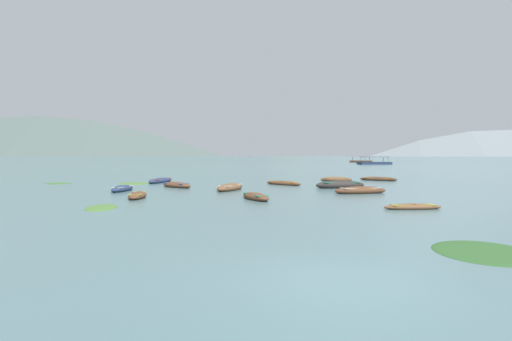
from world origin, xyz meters
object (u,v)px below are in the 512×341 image
object	(u,v)px
rowboat_5	(230,188)
rowboat_10	(360,191)
rowboat_2	(161,181)
rowboat_4	(340,185)
rowboat_1	(137,195)
rowboat_6	(283,183)
rowboat_9	(336,179)
rowboat_12	(413,207)
rowboat_0	(177,185)
ferry_1	(374,163)
rowboat_3	(122,189)
rowboat_8	(256,197)
ferry_0	(361,161)
rowboat_7	(378,179)

from	to	relation	value
rowboat_5	rowboat_10	distance (m)	9.88
rowboat_2	rowboat_4	size ratio (longest dim) A/B	1.02
rowboat_1	rowboat_6	bearing A→B (deg)	43.46
rowboat_9	rowboat_12	size ratio (longest dim) A/B	1.12
rowboat_0	ferry_1	xyz separation A→B (m)	(46.91, 79.09, 0.26)
rowboat_1	rowboat_2	xyz separation A→B (m)	(-1.30, 13.85, 0.03)
rowboat_1	rowboat_0	bearing A→B (deg)	81.39
rowboat_4	ferry_1	bearing A→B (deg)	67.69
rowboat_3	rowboat_10	xyz separation A→B (m)	(17.67, -2.65, 0.03)
rowboat_4	rowboat_8	xyz separation A→B (m)	(-7.53, -7.82, -0.08)
rowboat_1	rowboat_12	world-z (taller)	rowboat_1
ferry_1	rowboat_3	bearing A→B (deg)	-121.50
rowboat_1	rowboat_4	xyz separation A→B (m)	(15.09, 6.63, 0.09)
rowboat_0	rowboat_5	size ratio (longest dim) A/B	0.91
rowboat_0	rowboat_2	bearing A→B (deg)	113.51
rowboat_0	rowboat_9	xyz separation A→B (m)	(15.72, 6.73, 0.00)
ferry_0	rowboat_12	bearing A→B (deg)	-107.50
rowboat_6	rowboat_3	bearing A→B (deg)	-157.50
rowboat_0	ferry_0	bearing A→B (deg)	64.24
rowboat_0	rowboat_6	xyz separation A→B (m)	(9.50, 2.10, -0.04)
rowboat_7	rowboat_4	bearing A→B (deg)	-127.05
rowboat_9	ferry_0	bearing A→B (deg)	70.07
rowboat_12	rowboat_6	bearing A→B (deg)	106.14
rowboat_2	rowboat_10	bearing A→B (deg)	-35.35
rowboat_2	ferry_0	xyz separation A→B (m)	(55.94, 104.89, 0.26)
rowboat_12	ferry_0	distance (m)	130.63
rowboat_2	rowboat_5	world-z (taller)	rowboat_5
rowboat_4	rowboat_9	size ratio (longest dim) A/B	1.30
rowboat_0	rowboat_10	bearing A→B (deg)	-22.99
rowboat_6	rowboat_10	distance (m)	9.28
rowboat_1	rowboat_12	size ratio (longest dim) A/B	1.01
rowboat_5	rowboat_7	bearing A→B (deg)	33.37
rowboat_0	rowboat_10	xyz separation A→B (m)	(14.07, -5.97, 0.02)
rowboat_6	rowboat_4	bearing A→B (deg)	-38.87
rowboat_7	rowboat_2	bearing A→B (deg)	-175.92
rowboat_6	ferry_1	bearing A→B (deg)	64.08
rowboat_3	rowboat_7	size ratio (longest dim) A/B	0.83
rowboat_10	ferry_1	distance (m)	91.18
rowboat_3	rowboat_2	bearing A→B (deg)	83.27
rowboat_7	rowboat_9	bearing A→B (deg)	-171.59
rowboat_0	ferry_0	xyz separation A→B (m)	(53.42, 110.69, 0.26)
rowboat_12	rowboat_1	bearing A→B (deg)	159.17
rowboat_7	rowboat_5	bearing A→B (deg)	-146.63
rowboat_4	rowboat_6	bearing A→B (deg)	141.13
rowboat_1	rowboat_10	world-z (taller)	rowboat_10
ferry_0	ferry_1	bearing A→B (deg)	-101.64
rowboat_6	ferry_0	distance (m)	117.13
rowboat_3	rowboat_7	bearing A→B (deg)	24.02
rowboat_3	rowboat_10	bearing A→B (deg)	-8.52
rowboat_2	rowboat_5	size ratio (longest dim) A/B	1.16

